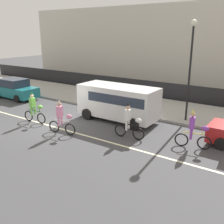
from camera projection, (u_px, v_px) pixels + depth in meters
ground_plane at (58, 124)px, 15.87m from camera, size 80.00×80.00×0.00m
road_centre_line at (52, 126)px, 15.48m from camera, size 36.00×0.14×0.01m
sidewalk_curb at (117, 101)px, 20.98m from camera, size 60.00×5.00×0.15m
fence_line at (135, 87)px, 23.09m from camera, size 40.00×0.08×1.40m
building_backdrop at (148, 44)px, 30.64m from camera, size 28.00×8.00×7.99m
parade_cyclist_lime at (34, 109)px, 15.93m from camera, size 1.72×0.50×1.92m
parade_cyclist_pink at (62, 119)px, 14.13m from camera, size 1.71×0.53×1.92m
parade_cyclist_zebra at (130, 123)px, 13.52m from camera, size 1.72×0.50×1.92m
parade_cyclist_purple at (194, 131)px, 12.36m from camera, size 1.69×0.56×1.92m
parked_van_white at (119, 101)px, 16.21m from camera, size 5.00×2.22×2.18m
parked_car_teal at (15, 89)px, 21.91m from camera, size 4.10×1.92×1.64m
street_lamp_post at (191, 57)px, 15.02m from camera, size 0.36×0.36×5.86m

